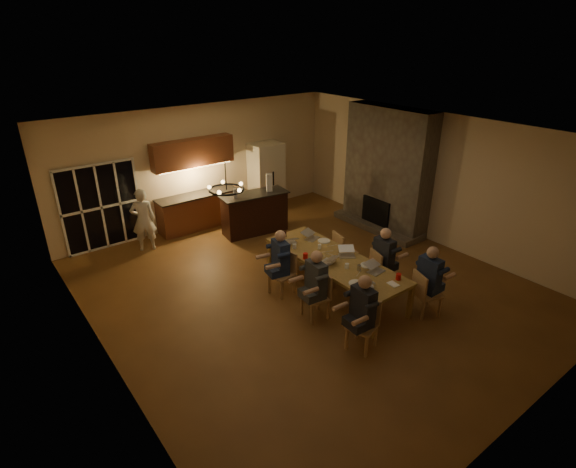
% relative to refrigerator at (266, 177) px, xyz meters
% --- Properties ---
extents(floor, '(9.00, 9.00, 0.00)m').
position_rel_refrigerator_xyz_m(floor, '(-1.90, -4.15, -1.00)').
color(floor, brown).
rests_on(floor, ground).
extents(back_wall, '(8.00, 0.04, 3.20)m').
position_rel_refrigerator_xyz_m(back_wall, '(-1.90, 0.37, 0.60)').
color(back_wall, beige).
rests_on(back_wall, ground).
extents(left_wall, '(0.04, 9.00, 3.20)m').
position_rel_refrigerator_xyz_m(left_wall, '(-5.92, -4.15, 0.60)').
color(left_wall, beige).
rests_on(left_wall, ground).
extents(right_wall, '(0.04, 9.00, 3.20)m').
position_rel_refrigerator_xyz_m(right_wall, '(2.12, -4.15, 0.60)').
color(right_wall, beige).
rests_on(right_wall, ground).
extents(ceiling, '(8.00, 9.00, 0.04)m').
position_rel_refrigerator_xyz_m(ceiling, '(-1.90, -4.15, 2.22)').
color(ceiling, white).
rests_on(ceiling, back_wall).
extents(french_doors, '(1.86, 0.08, 2.10)m').
position_rel_refrigerator_xyz_m(french_doors, '(-4.60, 0.32, 0.05)').
color(french_doors, black).
rests_on(french_doors, ground).
extents(fireplace, '(0.58, 2.50, 3.20)m').
position_rel_refrigerator_xyz_m(fireplace, '(1.80, -2.95, 0.60)').
color(fireplace, '#5E574A').
rests_on(fireplace, ground).
extents(kitchenette, '(2.24, 0.68, 2.40)m').
position_rel_refrigerator_xyz_m(kitchenette, '(-2.20, 0.05, 0.20)').
color(kitchenette, maroon).
rests_on(kitchenette, ground).
extents(refrigerator, '(0.90, 0.68, 2.00)m').
position_rel_refrigerator_xyz_m(refrigerator, '(0.00, 0.00, 0.00)').
color(refrigerator, beige).
rests_on(refrigerator, ground).
extents(dining_table, '(1.10, 3.23, 0.75)m').
position_rel_refrigerator_xyz_m(dining_table, '(-1.56, -4.61, -0.62)').
color(dining_table, '#AA8244').
rests_on(dining_table, ground).
extents(bar_island, '(1.84, 0.92, 1.08)m').
position_rel_refrigerator_xyz_m(bar_island, '(-1.19, -1.16, -0.46)').
color(bar_island, black).
rests_on(bar_island, ground).
extents(chair_left_near, '(0.55, 0.55, 0.89)m').
position_rel_refrigerator_xyz_m(chair_left_near, '(-2.42, -6.23, -0.55)').
color(chair_left_near, '#A67653').
rests_on(chair_left_near, ground).
extents(chair_left_mid, '(0.50, 0.50, 0.89)m').
position_rel_refrigerator_xyz_m(chair_left_mid, '(-2.46, -5.08, -0.55)').
color(chair_left_mid, '#A67653').
rests_on(chair_left_mid, ground).
extents(chair_left_far, '(0.49, 0.49, 0.89)m').
position_rel_refrigerator_xyz_m(chair_left_far, '(-2.45, -4.02, -0.55)').
color(chair_left_far, '#A67653').
rests_on(chair_left_far, ground).
extents(chair_right_near, '(0.56, 0.56, 0.89)m').
position_rel_refrigerator_xyz_m(chair_right_near, '(-0.72, -6.26, -0.55)').
color(chair_right_near, '#A67653').
rests_on(chair_right_near, ground).
extents(chair_right_mid, '(0.55, 0.55, 0.89)m').
position_rel_refrigerator_xyz_m(chair_right_mid, '(-0.69, -5.16, -0.55)').
color(chair_right_mid, '#A67653').
rests_on(chair_right_mid, ground).
extents(chair_right_far, '(0.52, 0.52, 0.89)m').
position_rel_refrigerator_xyz_m(chair_right_far, '(-0.70, -4.05, -0.55)').
color(chair_right_far, '#A67653').
rests_on(chair_right_far, ground).
extents(person_left_near, '(0.63, 0.63, 1.38)m').
position_rel_refrigerator_xyz_m(person_left_near, '(-2.40, -6.20, -0.31)').
color(person_left_near, '#22252C').
rests_on(person_left_near, ground).
extents(person_right_near, '(0.60, 0.60, 1.38)m').
position_rel_refrigerator_xyz_m(person_right_near, '(-0.67, -6.22, -0.31)').
color(person_right_near, '#1D2A4A').
rests_on(person_right_near, ground).
extents(person_left_mid, '(0.65, 0.65, 1.38)m').
position_rel_refrigerator_xyz_m(person_left_mid, '(-2.45, -5.07, -0.31)').
color(person_left_mid, '#3C4347').
rests_on(person_left_mid, ground).
extents(person_right_mid, '(0.61, 0.61, 1.38)m').
position_rel_refrigerator_xyz_m(person_right_mid, '(-0.72, -5.15, -0.31)').
color(person_right_mid, '#22252C').
rests_on(person_right_mid, ground).
extents(person_left_far, '(0.70, 0.70, 1.38)m').
position_rel_refrigerator_xyz_m(person_left_far, '(-2.43, -3.97, -0.31)').
color(person_left_far, '#1D2A4A').
rests_on(person_left_far, ground).
extents(standing_person, '(0.66, 0.54, 1.56)m').
position_rel_refrigerator_xyz_m(standing_person, '(-3.87, -0.40, -0.22)').
color(standing_person, silver).
rests_on(standing_person, ground).
extents(chandelier, '(0.54, 0.54, 0.03)m').
position_rel_refrigerator_xyz_m(chandelier, '(-3.98, -4.72, 1.75)').
color(chandelier, black).
rests_on(chandelier, ceiling).
extents(laptop_a, '(0.42, 0.42, 0.23)m').
position_rel_refrigerator_xyz_m(laptop_a, '(-1.83, -5.68, -0.14)').
color(laptop_a, silver).
rests_on(laptop_a, dining_table).
extents(laptop_b, '(0.35, 0.31, 0.23)m').
position_rel_refrigerator_xyz_m(laptop_b, '(-1.30, -5.47, -0.14)').
color(laptop_b, silver).
rests_on(laptop_b, dining_table).
extents(laptop_c, '(0.39, 0.36, 0.23)m').
position_rel_refrigerator_xyz_m(laptop_c, '(-1.78, -4.64, -0.14)').
color(laptop_c, silver).
rests_on(laptop_c, dining_table).
extents(laptop_d, '(0.42, 0.41, 0.23)m').
position_rel_refrigerator_xyz_m(laptop_d, '(-1.28, -4.68, -0.14)').
color(laptop_d, silver).
rests_on(laptop_d, dining_table).
extents(laptop_e, '(0.39, 0.36, 0.23)m').
position_rel_refrigerator_xyz_m(laptop_e, '(-1.84, -3.45, -0.14)').
color(laptop_e, silver).
rests_on(laptop_e, dining_table).
extents(laptop_f, '(0.39, 0.37, 0.23)m').
position_rel_refrigerator_xyz_m(laptop_f, '(-1.31, -3.62, -0.14)').
color(laptop_f, silver).
rests_on(laptop_f, dining_table).
extents(mug_front, '(0.08, 0.08, 0.10)m').
position_rel_refrigerator_xyz_m(mug_front, '(-1.64, -5.04, -0.20)').
color(mug_front, white).
rests_on(mug_front, dining_table).
extents(mug_mid, '(0.07, 0.07, 0.10)m').
position_rel_refrigerator_xyz_m(mug_mid, '(-1.50, -4.09, -0.20)').
color(mug_mid, white).
rests_on(mug_mid, dining_table).
extents(mug_back, '(0.08, 0.08, 0.10)m').
position_rel_refrigerator_xyz_m(mug_back, '(-1.91, -3.75, -0.20)').
color(mug_back, white).
rests_on(mug_back, dining_table).
extents(redcup_near, '(0.10, 0.10, 0.12)m').
position_rel_refrigerator_xyz_m(redcup_near, '(-1.19, -5.92, -0.19)').
color(redcup_near, red).
rests_on(redcup_near, dining_table).
extents(redcup_mid, '(0.10, 0.10, 0.12)m').
position_rel_refrigerator_xyz_m(redcup_mid, '(-2.02, -4.25, -0.19)').
color(redcup_mid, red).
rests_on(redcup_mid, dining_table).
extents(can_silver, '(0.07, 0.07, 0.12)m').
position_rel_refrigerator_xyz_m(can_silver, '(-1.52, -5.25, -0.19)').
color(can_silver, '#B2B2B7').
rests_on(can_silver, dining_table).
extents(can_cola, '(0.07, 0.07, 0.12)m').
position_rel_refrigerator_xyz_m(can_cola, '(-1.71, -3.17, -0.19)').
color(can_cola, '#3F0F0C').
rests_on(can_cola, dining_table).
extents(plate_near, '(0.26, 0.26, 0.02)m').
position_rel_refrigerator_xyz_m(plate_near, '(-1.25, -5.20, -0.24)').
color(plate_near, white).
rests_on(plate_near, dining_table).
extents(plate_left, '(0.28, 0.28, 0.02)m').
position_rel_refrigerator_xyz_m(plate_left, '(-1.91, -5.56, -0.24)').
color(plate_left, white).
rests_on(plate_left, dining_table).
extents(plate_far, '(0.27, 0.27, 0.02)m').
position_rel_refrigerator_xyz_m(plate_far, '(-1.18, -3.87, -0.24)').
color(plate_far, white).
rests_on(plate_far, dining_table).
extents(notepad, '(0.17, 0.22, 0.01)m').
position_rel_refrigerator_xyz_m(notepad, '(-1.39, -5.98, -0.24)').
color(notepad, white).
rests_on(notepad, dining_table).
extents(bar_bottle, '(0.09, 0.09, 0.24)m').
position_rel_refrigerator_xyz_m(bar_bottle, '(-1.74, -1.14, 0.20)').
color(bar_bottle, '#99999E').
rests_on(bar_bottle, bar_island).
extents(bar_blender, '(0.20, 0.20, 0.46)m').
position_rel_refrigerator_xyz_m(bar_blender, '(-0.76, -1.22, 0.31)').
color(bar_blender, silver).
rests_on(bar_blender, bar_island).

